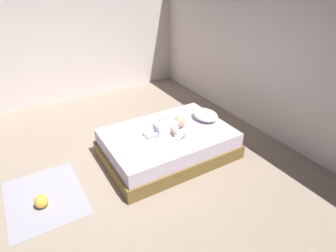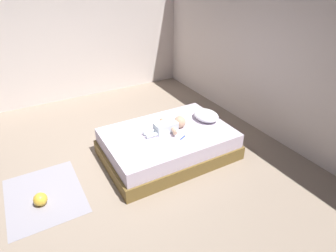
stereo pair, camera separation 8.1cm
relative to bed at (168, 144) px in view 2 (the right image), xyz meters
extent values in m
plane|color=gray|center=(0.00, -1.12, -0.21)|extent=(8.00, 8.00, 0.00)
cube|color=silver|center=(0.00, 1.88, 1.21)|extent=(8.00, 0.12, 2.84)
cube|color=silver|center=(-3.00, -1.12, 1.21)|extent=(0.12, 6.00, 2.84)
cube|color=brown|center=(0.00, 0.00, -0.11)|extent=(1.32, 1.93, 0.21)
cube|color=silver|center=(0.00, 0.00, 0.11)|extent=(1.26, 1.86, 0.22)
ellipsoid|color=white|center=(-0.04, 0.72, 0.29)|extent=(0.45, 0.36, 0.14)
cube|color=silver|center=(-0.03, -0.02, 0.29)|extent=(0.19, 0.34, 0.14)
sphere|color=tan|center=(-0.03, 0.23, 0.31)|extent=(0.18, 0.18, 0.18)
cylinder|color=tan|center=(-0.20, 0.03, 0.29)|extent=(0.15, 0.07, 0.06)
cylinder|color=tan|center=(0.13, 0.03, 0.29)|extent=(0.15, 0.09, 0.06)
cylinder|color=silver|center=(-0.08, -0.27, 0.25)|extent=(0.06, 0.19, 0.06)
cylinder|color=silver|center=(0.01, -0.27, 0.25)|extent=(0.06, 0.19, 0.06)
cube|color=blue|center=(0.25, 0.10, 0.23)|extent=(0.07, 0.12, 0.01)
cube|color=white|center=(0.22, 0.16, 0.24)|extent=(0.02, 0.03, 0.01)
cube|color=#9994A0|center=(-0.02, -1.83, -0.21)|extent=(1.17, 0.92, 0.01)
sphere|color=yellow|center=(0.13, -1.89, -0.12)|extent=(0.17, 0.17, 0.17)
camera|label=1|loc=(3.10, -1.85, 2.40)|focal=30.21mm
camera|label=2|loc=(3.14, -1.78, 2.40)|focal=30.21mm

